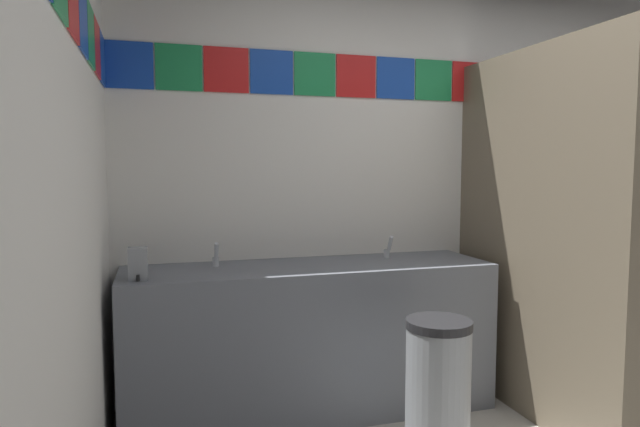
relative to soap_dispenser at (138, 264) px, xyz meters
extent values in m
cube|color=white|center=(1.79, 0.49, 0.38)|extent=(3.90, 0.08, 2.58)
cube|color=#1947B7|center=(-0.03, 0.44, 1.01)|extent=(0.25, 0.01, 0.25)
cube|color=#1E8C4C|center=(0.23, 0.44, 1.01)|extent=(0.25, 0.01, 0.25)
cube|color=red|center=(0.49, 0.44, 1.01)|extent=(0.25, 0.01, 0.25)
cube|color=#1947B7|center=(0.75, 0.44, 1.01)|extent=(0.25, 0.01, 0.25)
cube|color=#1E8C4C|center=(1.01, 0.44, 1.01)|extent=(0.25, 0.01, 0.25)
cube|color=red|center=(1.27, 0.44, 1.01)|extent=(0.25, 0.01, 0.25)
cube|color=#1947B7|center=(1.53, 0.44, 1.01)|extent=(0.25, 0.01, 0.25)
cube|color=#1E8C4C|center=(1.79, 0.44, 1.01)|extent=(0.25, 0.01, 0.25)
cube|color=red|center=(2.05, 0.44, 1.01)|extent=(0.25, 0.01, 0.25)
cube|color=#1947B7|center=(2.31, 0.44, 1.01)|extent=(0.25, 0.01, 0.25)
cube|color=#1E8C4C|center=(2.57, 0.44, 1.01)|extent=(0.25, 0.01, 0.25)
cube|color=red|center=(2.83, 0.44, 1.01)|extent=(0.25, 0.01, 0.25)
cube|color=#1947B7|center=(3.09, 0.44, 1.01)|extent=(0.25, 0.01, 0.25)
cube|color=#1E8C4C|center=(3.35, 0.44, 1.01)|extent=(0.25, 0.01, 0.25)
cube|color=white|center=(-0.20, -1.28, 0.38)|extent=(0.08, 3.45, 2.58)
cube|color=#1947B7|center=(-0.16, -0.48, 1.01)|extent=(0.01, 0.25, 0.25)
cube|color=#1E8C4C|center=(-0.16, -0.22, 1.01)|extent=(0.01, 0.25, 0.25)
cube|color=red|center=(-0.16, 0.05, 1.01)|extent=(0.01, 0.25, 0.25)
cube|color=#1947B7|center=(-0.16, 0.31, 1.01)|extent=(0.01, 0.25, 0.25)
cube|color=slate|center=(0.90, 0.16, -0.50)|extent=(2.03, 0.57, 0.83)
cube|color=slate|center=(0.90, 0.43, -0.12)|extent=(2.03, 0.03, 0.08)
cylinder|color=#E8EECE|center=(0.40, 0.13, -0.13)|extent=(0.34, 0.34, 0.10)
cylinder|color=#E8EECE|center=(1.41, 0.13, -0.13)|extent=(0.34, 0.34, 0.10)
cylinder|color=silver|center=(0.40, 0.27, -0.05)|extent=(0.04, 0.04, 0.05)
cylinder|color=silver|center=(0.40, 0.22, 0.02)|extent=(0.02, 0.06, 0.09)
cylinder|color=silver|center=(1.41, 0.27, -0.05)|extent=(0.04, 0.04, 0.05)
cylinder|color=silver|center=(1.41, 0.22, 0.02)|extent=(0.02, 0.06, 0.09)
cube|color=gray|center=(0.00, 0.00, 0.00)|extent=(0.09, 0.07, 0.16)
cylinder|color=black|center=(0.00, -0.04, -0.06)|extent=(0.02, 0.02, 0.03)
cube|color=#726651|center=(2.03, -0.23, 0.10)|extent=(0.04, 1.36, 2.01)
cylinder|color=silver|center=(2.05, -0.89, 0.20)|extent=(0.02, 0.02, 0.10)
cylinder|color=white|center=(2.60, -0.08, -0.71)|extent=(0.38, 0.38, 0.40)
torus|color=white|center=(2.60, -0.08, -0.50)|extent=(0.39, 0.39, 0.05)
cube|color=white|center=(2.60, 0.13, -0.34)|extent=(0.34, 0.17, 0.34)
cylinder|color=#999EA3|center=(1.31, -0.56, -0.59)|extent=(0.29, 0.29, 0.64)
cylinder|color=#262628|center=(1.31, -0.56, -0.25)|extent=(0.30, 0.30, 0.04)
camera|label=1|loc=(0.09, -2.75, 0.46)|focal=30.99mm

